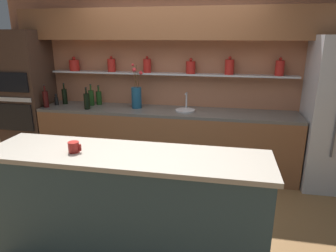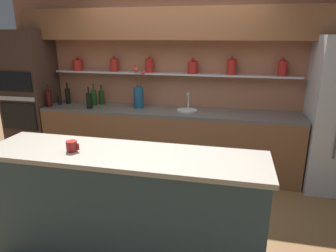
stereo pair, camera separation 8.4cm
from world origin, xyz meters
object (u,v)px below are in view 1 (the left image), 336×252
bottle_wine_1 (87,101)px  bottle_wine_0 (46,99)px  sink_fixture (185,109)px  bottle_wine_3 (91,98)px  oven_tower (27,98)px  coffee_mug (74,147)px  flower_vase (137,96)px  bottle_wine_2 (65,96)px  bottle_sauce_5 (56,101)px  bottle_wine_4 (99,98)px

bottle_wine_1 → bottle_wine_0: bearing=-178.6°
sink_fixture → bottle_wine_1: size_ratio=0.89×
sink_fixture → bottle_wine_3: bearing=177.5°
bottle_wine_1 → sink_fixture: bearing=6.6°
oven_tower → coffee_mug: size_ratio=18.28×
flower_vase → bottle_wine_0: (-1.33, -0.22, -0.05)m
sink_fixture → bottle_wine_3: bottle_wine_3 is taller
bottle_wine_0 → bottle_wine_2: 0.30m
bottle_sauce_5 → coffee_mug: coffee_mug is taller
flower_vase → bottle_wine_1: (-0.69, -0.20, -0.06)m
sink_fixture → bottle_wine_2: size_ratio=0.86×
bottle_wine_0 → bottle_wine_3: size_ratio=1.03×
oven_tower → bottle_wine_4: oven_tower is taller
bottle_wine_3 → coffee_mug: 2.18m
sink_fixture → bottle_wine_0: size_ratio=0.84×
bottle_wine_0 → coffee_mug: 2.27m
oven_tower → flower_vase: oven_tower is taller
oven_tower → flower_vase: size_ratio=3.15×
oven_tower → flower_vase: 1.77m
flower_vase → bottle_wine_1: bearing=-163.6°
sink_fixture → bottle_wine_4: (-1.36, 0.15, 0.08)m
oven_tower → bottle_wine_1: 1.09m
bottle_wine_2 → bottle_sauce_5: bearing=-133.8°
coffee_mug → bottle_wine_3: bearing=111.4°
flower_vase → bottle_wine_1: 0.72m
bottle_wine_2 → bottle_sauce_5: size_ratio=1.92×
bottle_wine_1 → bottle_wine_2: (-0.48, 0.24, 0.01)m
oven_tower → bottle_wine_0: 0.47m
flower_vase → bottle_sauce_5: 1.27m
flower_vase → sink_fixture: flower_vase is taller
oven_tower → sink_fixture: 2.49m
sink_fixture → coffee_mug: size_ratio=2.54×
oven_tower → bottle_wine_2: 0.60m
bottle_wine_1 → coffee_mug: bottle_wine_1 is taller
bottle_wine_1 → bottle_sauce_5: (-0.57, 0.15, -0.05)m
bottle_wine_4 → bottle_sauce_5: size_ratio=1.75×
bottle_wine_0 → bottle_sauce_5: bearing=67.2°
flower_vase → bottle_sauce_5: bearing=-177.6°
bottle_wine_1 → bottle_sauce_5: bearing=165.4°
oven_tower → sink_fixture: size_ratio=7.18×
bottle_wine_0 → coffee_mug: bearing=-51.9°
bottle_sauce_5 → bottle_wine_1: bearing=-14.6°
flower_vase → bottle_wine_3: flower_vase is taller
oven_tower → bottle_wine_4: size_ratio=6.80×
bottle_wine_1 → bottle_wine_2: 0.54m
bottle_wine_1 → bottle_wine_3: (-0.04, 0.23, 0.00)m
bottle_wine_3 → coffee_mug: size_ratio=2.93×
bottle_wine_3 → bottle_sauce_5: (-0.54, -0.08, -0.05)m
coffee_mug → bottle_sauce_5: bearing=124.3°
bottle_wine_1 → bottle_wine_3: 0.23m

